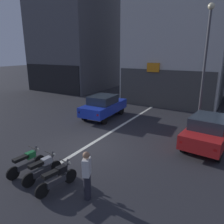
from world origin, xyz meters
name	(u,v)px	position (x,y,z in m)	size (l,w,h in m)	color
ground_plane	(86,147)	(0.00, 0.00, 0.00)	(120.00, 120.00, 0.00)	#2B2B30
lane_centre_line	(136,117)	(0.00, 6.00, 0.00)	(0.20, 18.00, 0.01)	silver
building_corner_left	(74,9)	(-12.31, 14.30, 9.59)	(8.32, 8.84, 19.20)	#56565B
building_mid_block	(183,20)	(0.86, 14.30, 7.53)	(8.27, 9.72, 15.09)	silver
car_blue_crossing_near	(104,106)	(-1.94, 4.70, 0.89)	(1.96, 4.18, 1.64)	black
car_red_parked_kerbside	(209,131)	(5.24, 3.09, 0.89)	(2.15, 4.25, 1.64)	black
street_lamp	(206,57)	(4.37, 5.63, 4.32)	(0.36, 0.36, 7.15)	#47474C
motorcycle_green_row_leftmost	(27,162)	(-0.56, -3.07, 0.46)	(0.55, 1.67, 0.98)	black
motorcycle_silver_row_left_mid	(43,169)	(0.34, -3.08, 0.46)	(0.55, 1.66, 0.98)	black
motorcycle_black_row_centre	(57,178)	(1.25, -3.26, 0.46)	(0.55, 1.65, 0.98)	black
person_by_motorcycles	(87,175)	(2.43, -3.11, 0.86)	(0.35, 0.42, 1.67)	#23232D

